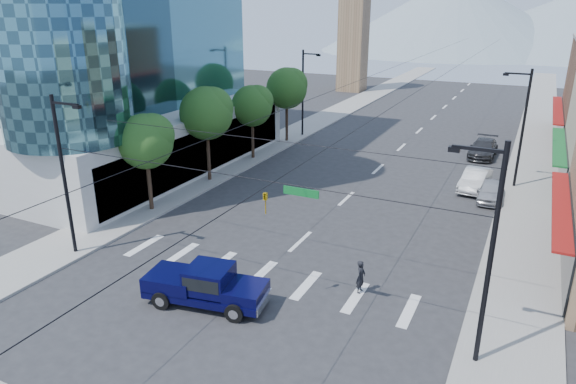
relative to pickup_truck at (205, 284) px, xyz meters
name	(u,v)px	position (x,y,z in m)	size (l,w,h in m)	color
ground	(250,288)	(1.17, 2.07, -1.03)	(160.00, 160.00, 0.00)	#28282B
sidewalk_left	(327,117)	(-10.83, 42.07, -0.95)	(4.00, 120.00, 0.15)	gray
sidewalk_right	(537,137)	(13.17, 42.07, -0.95)	(4.00, 120.00, 0.15)	gray
clock_tower	(354,23)	(-15.33, 64.07, 9.62)	(4.80, 4.80, 20.40)	#8C6B4C
mountain_left	(455,13)	(-13.83, 152.07, 9.97)	(80.00, 80.00, 22.00)	gray
tree_near	(148,140)	(-9.90, 8.17, 3.97)	(3.65, 3.64, 6.71)	black
tree_midnear	(208,112)	(-9.90, 15.17, 4.57)	(4.09, 4.09, 7.52)	black
tree_midfar	(254,105)	(-9.90, 22.17, 3.97)	(3.65, 3.64, 6.71)	black
tree_far	(288,87)	(-9.90, 29.17, 4.57)	(4.09, 4.09, 7.52)	black
signal_rig	(240,209)	(1.36, 1.07, 3.62)	(21.80, 0.20, 9.00)	black
lamp_pole_nw	(304,90)	(-9.50, 32.07, 3.92)	(2.00, 0.25, 9.00)	black
lamp_pole_ne	(522,124)	(11.84, 24.07, 3.92)	(2.00, 0.25, 9.00)	black
pickup_truck	(205,284)	(0.00, 0.00, 0.00)	(6.07, 2.99, 1.97)	#070735
pedestrian	(361,277)	(6.21, 4.16, -0.17)	(0.62, 0.41, 1.71)	black
parked_car_near	(490,191)	(10.57, 20.32, -0.31)	(1.68, 4.18, 1.42)	#ADADB2
parked_car_mid	(475,180)	(9.27, 22.28, -0.24)	(1.67, 4.79, 1.58)	silver
parked_car_far	(483,148)	(8.77, 32.09, -0.23)	(2.22, 5.47, 1.59)	#313134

